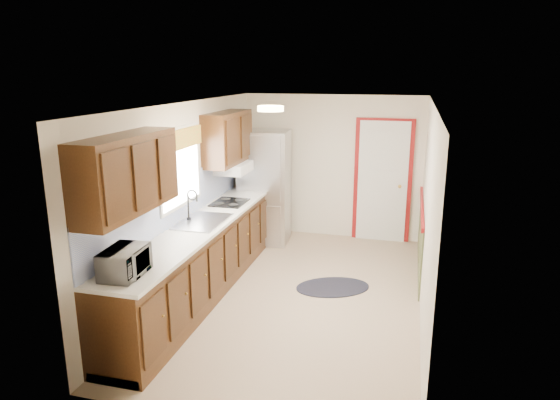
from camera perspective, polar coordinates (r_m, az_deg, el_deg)
The scene contains 8 objects.
room_shell at distance 6.07m, azimuth 2.21°, elevation -0.50°, with size 3.20×5.20×2.52m.
kitchen_run at distance 6.30m, azimuth -9.47°, elevation -3.83°, with size 0.63×4.00×2.20m.
back_wall_trim at distance 8.16m, azimuth 12.49°, elevation 0.85°, with size 1.12×2.30×2.08m.
ceiling_fixture at distance 5.76m, azimuth -1.09°, elevation 10.41°, with size 0.30×0.30×0.06m, color #FFD88C.
microwave at distance 4.82m, azimuth -17.36°, elevation -6.50°, with size 0.48×0.27×0.32m, color white.
refrigerator at distance 8.19m, azimuth -1.72°, elevation 1.51°, with size 0.84×0.81×1.85m.
rug at distance 6.72m, azimuth 6.04°, elevation -9.87°, with size 0.98×0.63×0.01m, color black.
cooktop at distance 7.17m, azimuth -5.78°, elevation -0.28°, with size 0.45×0.54×0.02m, color black.
Camera 1 is at (1.29, -5.72, 2.79)m, focal length 32.00 mm.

